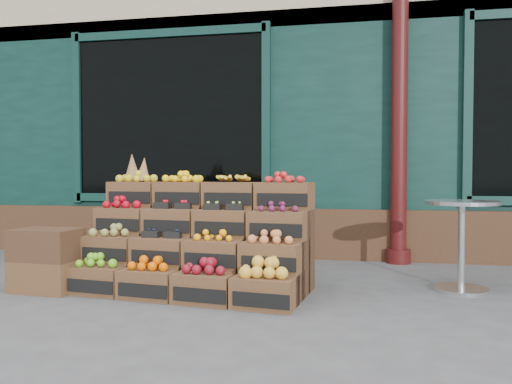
# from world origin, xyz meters

# --- Properties ---
(ground) EXTENTS (60.00, 60.00, 0.00)m
(ground) POSITION_xyz_m (0.00, 0.00, 0.00)
(ground) COLOR #4B4B4E
(ground) RESTS_ON ground
(shop_facade) EXTENTS (12.00, 6.24, 4.80)m
(shop_facade) POSITION_xyz_m (0.00, 5.11, 2.40)
(shop_facade) COLOR #0C2B26
(shop_facade) RESTS_ON ground
(crate_display) EXTENTS (2.04, 1.18, 1.21)m
(crate_display) POSITION_xyz_m (-0.66, 0.36, 0.37)
(crate_display) COLOR brown
(crate_display) RESTS_ON ground
(spare_crates) EXTENTS (0.56, 0.41, 0.54)m
(spare_crates) POSITION_xyz_m (-1.93, 0.05, 0.27)
(spare_crates) COLOR brown
(spare_crates) RESTS_ON ground
(bistro_table) EXTENTS (0.62, 0.62, 0.79)m
(bistro_table) POSITION_xyz_m (1.61, 0.72, 0.49)
(bistro_table) COLOR silver
(bistro_table) RESTS_ON ground
(shopkeeper) EXTENTS (0.95, 0.81, 2.20)m
(shopkeeper) POSITION_xyz_m (-1.49, 2.92, 1.10)
(shopkeeper) COLOR #1B6026
(shopkeeper) RESTS_ON ground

